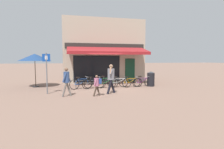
{
  "coord_description": "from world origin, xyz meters",
  "views": [
    {
      "loc": [
        -2.52,
        -11.83,
        2.04
      ],
      "look_at": [
        0.09,
        -0.78,
        1.05
      ],
      "focal_mm": 28.0,
      "sensor_mm": 36.0,
      "label": 1
    }
  ],
  "objects_px": {
    "bicycle_green": "(106,83)",
    "litter_bin": "(151,79)",
    "pedestrian_adult": "(111,76)",
    "cafe_parasol": "(35,57)",
    "bicycle_silver": "(119,82)",
    "pedestrian_second_adult": "(67,79)",
    "bicycle_blue": "(81,83)",
    "bicycle_purple": "(142,82)",
    "pedestrian_child": "(97,83)",
    "bicycle_orange": "(131,82)",
    "parking_sign": "(47,69)",
    "bicycle_black": "(94,83)"
  },
  "relations": [
    {
      "from": "bicycle_silver",
      "to": "cafe_parasol",
      "type": "xyz_separation_m",
      "value": [
        -5.95,
        1.5,
        1.82
      ]
    },
    {
      "from": "pedestrian_second_adult",
      "to": "bicycle_blue",
      "type": "bearing_deg",
      "value": -109.53
    },
    {
      "from": "bicycle_silver",
      "to": "pedestrian_adult",
      "type": "distance_m",
      "value": 2.47
    },
    {
      "from": "bicycle_green",
      "to": "litter_bin",
      "type": "distance_m",
      "value": 3.46
    },
    {
      "from": "bicycle_silver",
      "to": "litter_bin",
      "type": "xyz_separation_m",
      "value": [
        2.49,
        -0.04,
        0.21
      ]
    },
    {
      "from": "pedestrian_adult",
      "to": "cafe_parasol",
      "type": "xyz_separation_m",
      "value": [
        -4.86,
        3.61,
        1.11
      ]
    },
    {
      "from": "pedestrian_child",
      "to": "pedestrian_second_adult",
      "type": "distance_m",
      "value": 1.7
    },
    {
      "from": "bicycle_purple",
      "to": "cafe_parasol",
      "type": "distance_m",
      "value": 8.11
    },
    {
      "from": "bicycle_orange",
      "to": "parking_sign",
      "type": "bearing_deg",
      "value": -161.37
    },
    {
      "from": "bicycle_orange",
      "to": "litter_bin",
      "type": "relative_size",
      "value": 1.55
    },
    {
      "from": "bicycle_silver",
      "to": "pedestrian_second_adult",
      "type": "height_order",
      "value": "pedestrian_second_adult"
    },
    {
      "from": "bicycle_blue",
      "to": "bicycle_green",
      "type": "distance_m",
      "value": 1.76
    },
    {
      "from": "bicycle_green",
      "to": "pedestrian_adult",
      "type": "distance_m",
      "value": 2.14
    },
    {
      "from": "pedestrian_second_adult",
      "to": "pedestrian_child",
      "type": "bearing_deg",
      "value": 173.01
    },
    {
      "from": "bicycle_silver",
      "to": "bicycle_purple",
      "type": "bearing_deg",
      "value": 16.26
    },
    {
      "from": "bicycle_green",
      "to": "bicycle_silver",
      "type": "height_order",
      "value": "bicycle_green"
    },
    {
      "from": "pedestrian_child",
      "to": "parking_sign",
      "type": "height_order",
      "value": "parking_sign"
    },
    {
      "from": "pedestrian_adult",
      "to": "litter_bin",
      "type": "distance_m",
      "value": 4.16
    },
    {
      "from": "cafe_parasol",
      "to": "pedestrian_child",
      "type": "bearing_deg",
      "value": -46.35
    },
    {
      "from": "bicycle_silver",
      "to": "cafe_parasol",
      "type": "height_order",
      "value": "cafe_parasol"
    },
    {
      "from": "bicycle_green",
      "to": "bicycle_orange",
      "type": "height_order",
      "value": "bicycle_green"
    },
    {
      "from": "bicycle_orange",
      "to": "parking_sign",
      "type": "relative_size",
      "value": 0.72
    },
    {
      "from": "bicycle_purple",
      "to": "litter_bin",
      "type": "distance_m",
      "value": 0.73
    },
    {
      "from": "pedestrian_second_adult",
      "to": "bicycle_purple",
      "type": "bearing_deg",
      "value": -154.45
    },
    {
      "from": "bicycle_blue",
      "to": "parking_sign",
      "type": "bearing_deg",
      "value": -166.59
    },
    {
      "from": "bicycle_blue",
      "to": "bicycle_silver",
      "type": "distance_m",
      "value": 2.73
    },
    {
      "from": "bicycle_green",
      "to": "litter_bin",
      "type": "relative_size",
      "value": 1.52
    },
    {
      "from": "cafe_parasol",
      "to": "pedestrian_second_adult",
      "type": "bearing_deg",
      "value": -59.2
    },
    {
      "from": "pedestrian_child",
      "to": "parking_sign",
      "type": "xyz_separation_m",
      "value": [
        -2.79,
        1.21,
        0.75
      ]
    },
    {
      "from": "bicycle_orange",
      "to": "litter_bin",
      "type": "bearing_deg",
      "value": 5.95
    },
    {
      "from": "bicycle_black",
      "to": "bicycle_orange",
      "type": "relative_size",
      "value": 0.97
    },
    {
      "from": "bicycle_orange",
      "to": "pedestrian_child",
      "type": "height_order",
      "value": "pedestrian_child"
    },
    {
      "from": "bicycle_silver",
      "to": "bicycle_green",
      "type": "bearing_deg",
      "value": -156.33
    },
    {
      "from": "bicycle_orange",
      "to": "bicycle_purple",
      "type": "xyz_separation_m",
      "value": [
        0.93,
        -0.02,
        0.0
      ]
    },
    {
      "from": "bicycle_blue",
      "to": "bicycle_silver",
      "type": "xyz_separation_m",
      "value": [
        2.73,
        0.1,
        -0.02
      ]
    },
    {
      "from": "bicycle_black",
      "to": "parking_sign",
      "type": "bearing_deg",
      "value": -164.78
    },
    {
      "from": "bicycle_blue",
      "to": "litter_bin",
      "type": "height_order",
      "value": "litter_bin"
    },
    {
      "from": "bicycle_purple",
      "to": "pedestrian_adult",
      "type": "relative_size",
      "value": 0.95
    },
    {
      "from": "bicycle_silver",
      "to": "cafe_parasol",
      "type": "bearing_deg",
      "value": -175.33
    },
    {
      "from": "pedestrian_child",
      "to": "bicycle_silver",
      "type": "bearing_deg",
      "value": -115.87
    },
    {
      "from": "bicycle_blue",
      "to": "pedestrian_child",
      "type": "xyz_separation_m",
      "value": [
        0.72,
        -2.54,
        0.35
      ]
    },
    {
      "from": "bicycle_blue",
      "to": "pedestrian_adult",
      "type": "relative_size",
      "value": 0.94
    },
    {
      "from": "cafe_parasol",
      "to": "litter_bin",
      "type": "bearing_deg",
      "value": -10.37
    },
    {
      "from": "bicycle_green",
      "to": "pedestrian_child",
      "type": "xyz_separation_m",
      "value": [
        -1.03,
        -2.56,
        0.34
      ]
    },
    {
      "from": "bicycle_green",
      "to": "pedestrian_child",
      "type": "height_order",
      "value": "pedestrian_child"
    },
    {
      "from": "bicycle_green",
      "to": "cafe_parasol",
      "type": "distance_m",
      "value": 5.53
    },
    {
      "from": "bicycle_orange",
      "to": "pedestrian_second_adult",
      "type": "bearing_deg",
      "value": -148.09
    },
    {
      "from": "bicycle_blue",
      "to": "bicycle_purple",
      "type": "bearing_deg",
      "value": -19.09
    },
    {
      "from": "bicycle_green",
      "to": "parking_sign",
      "type": "distance_m",
      "value": 4.2
    },
    {
      "from": "pedestrian_adult",
      "to": "pedestrian_child",
      "type": "height_order",
      "value": "pedestrian_adult"
    }
  ]
}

